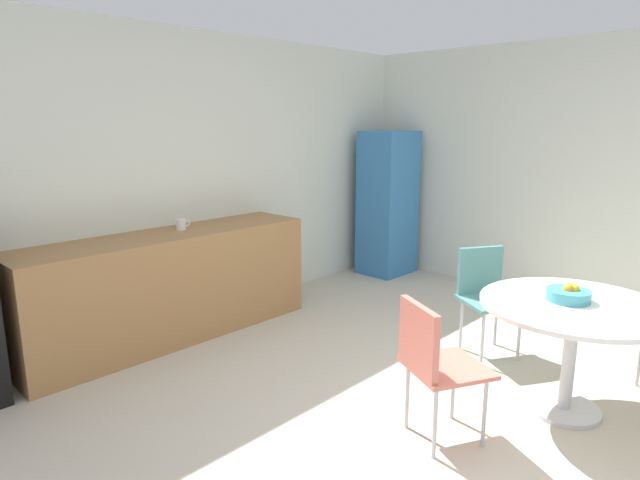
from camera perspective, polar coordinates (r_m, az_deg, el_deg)
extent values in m
plane|color=beige|center=(3.37, 16.32, -20.31)|extent=(6.00, 6.00, 0.00)
cube|color=silver|center=(4.98, -14.99, 6.33)|extent=(6.00, 0.10, 2.60)
cube|color=#9E7042|center=(4.67, -15.72, -4.75)|extent=(2.50, 0.60, 0.90)
cube|color=#3372B2|center=(6.43, 7.25, 3.91)|extent=(0.60, 0.50, 1.70)
cylinder|color=silver|center=(3.88, 24.60, -16.09)|extent=(0.44, 0.44, 0.03)
cylinder|color=silver|center=(3.73, 25.11, -11.17)|extent=(0.08, 0.08, 0.69)
cylinder|color=white|center=(3.61, 25.59, -6.34)|extent=(1.12, 1.12, 0.03)
cylinder|color=silver|center=(4.40, 20.53, -9.45)|extent=(0.02, 0.02, 0.42)
cylinder|color=silver|center=(4.23, 16.97, -10.06)|extent=(0.02, 0.02, 0.42)
cylinder|color=silver|center=(4.64, 18.30, -8.13)|extent=(0.02, 0.02, 0.42)
cylinder|color=silver|center=(4.48, 14.87, -8.64)|extent=(0.02, 0.02, 0.42)
cube|color=teal|center=(4.36, 17.86, -6.30)|extent=(0.58, 0.58, 0.03)
cube|color=teal|center=(4.46, 16.74, -3.10)|extent=(0.34, 0.23, 0.38)
cylinder|color=silver|center=(3.48, 14.06, -14.96)|extent=(0.02, 0.02, 0.42)
cylinder|color=silver|center=(3.26, 17.18, -17.21)|extent=(0.02, 0.02, 0.42)
cylinder|color=silver|center=(3.34, 9.32, -16.02)|extent=(0.02, 0.02, 0.42)
cylinder|color=silver|center=(3.10, 12.19, -18.53)|extent=(0.02, 0.02, 0.42)
cube|color=#DB7260|center=(3.19, 13.39, -13.10)|extent=(0.57, 0.57, 0.03)
cube|color=#DB7260|center=(3.02, 10.47, -10.28)|extent=(0.21, 0.35, 0.38)
cylinder|color=silver|center=(4.36, 31.02, -10.70)|extent=(0.02, 0.02, 0.42)
cylinder|color=teal|center=(3.63, 25.01, -5.37)|extent=(0.26, 0.26, 0.07)
sphere|color=yellow|center=(3.63, 25.47, -4.78)|extent=(0.07, 0.07, 0.07)
sphere|color=orange|center=(3.61, 25.05, -4.81)|extent=(0.07, 0.07, 0.07)
sphere|color=orange|center=(3.64, 25.19, -4.68)|extent=(0.07, 0.07, 0.07)
cylinder|color=white|center=(4.68, -14.65, 1.62)|extent=(0.08, 0.08, 0.09)
torus|color=white|center=(4.71, -14.05, 1.78)|extent=(0.06, 0.01, 0.06)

